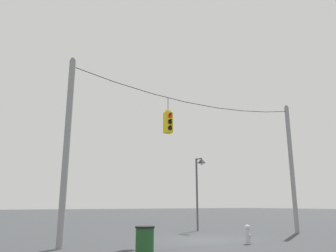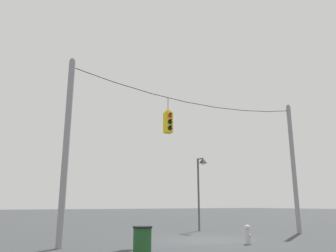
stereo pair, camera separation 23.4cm
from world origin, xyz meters
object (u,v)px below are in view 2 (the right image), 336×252
street_lamp (201,174)px  fire_hydrant (248,234)px  traffic_light_near_left_pole (168,122)px  utility_pole_right (293,166)px  utility_pole_left (66,147)px  trash_bin (142,242)px

street_lamp → fire_hydrant: 7.24m
traffic_light_near_left_pole → fire_hydrant: (2.38, -2.35, -4.89)m
fire_hydrant → traffic_light_near_left_pole: bearing=135.4°
utility_pole_right → street_lamp: 5.42m
utility_pole_left → trash_bin: bearing=-65.5°
utility_pole_left → utility_pole_right: (12.93, 0.00, 0.00)m
trash_bin → fire_hydrant: bearing=12.8°
utility_pole_right → fire_hydrant: utility_pole_right is taller
utility_pole_right → fire_hydrant: bearing=-158.6°
utility_pole_right → street_lamp: (-3.78, 3.87, -0.35)m
street_lamp → fire_hydrant: street_lamp is taller
traffic_light_near_left_pole → fire_hydrant: traffic_light_near_left_pole is taller
utility_pole_right → fire_hydrant: (-6.00, -2.35, -3.33)m
utility_pole_left → fire_hydrant: utility_pole_left is taller
utility_pole_right → trash_bin: bearing=-162.6°
utility_pole_right → street_lamp: bearing=134.4°
traffic_light_near_left_pole → trash_bin: (-2.93, -3.55, -4.80)m
street_lamp → utility_pole_right: bearing=-45.6°
trash_bin → utility_pole_right: bearing=17.4°
utility_pole_left → fire_hydrant: 8.04m
fire_hydrant → trash_bin: bearing=-167.2°
street_lamp → utility_pole_left: bearing=-157.1°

